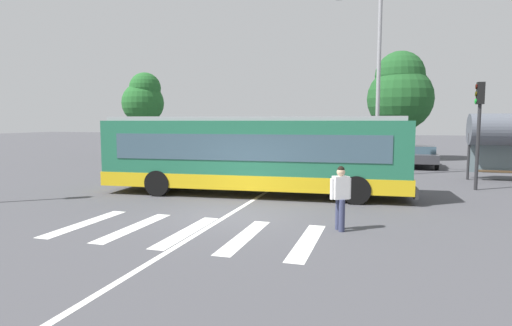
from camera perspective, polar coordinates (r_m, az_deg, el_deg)
ground_plane at (r=13.09m, az=-3.35°, el=-7.06°), size 160.00×160.00×0.00m
city_transit_bus at (r=16.53m, az=-0.38°, el=1.19°), size 12.04×3.43×3.06m
pedestrian_crossing_street at (r=11.33m, az=11.34°, el=-4.18°), size 0.52×0.42×1.72m
parked_car_teal at (r=29.03m, az=-0.63°, el=1.51°), size 2.11×4.61×1.35m
parked_car_blue at (r=28.60m, az=4.71°, el=1.42°), size 1.93×4.53×1.35m
parked_car_silver at (r=27.87m, az=10.36°, el=1.24°), size 1.94×4.53×1.35m
parked_car_white at (r=27.97m, az=15.40°, el=1.14°), size 1.90×4.52×1.35m
parked_car_charcoal at (r=28.45m, az=21.35°, el=1.03°), size 1.95×4.54×1.35m
traffic_light_far_corner at (r=19.82m, az=27.90°, el=5.41°), size 0.33×0.32×4.48m
twin_arm_street_lamp at (r=23.12m, az=16.26°, el=12.77°), size 4.67×0.32×9.52m
background_tree_left at (r=34.25m, az=-14.95°, el=8.36°), size 3.22×3.22×6.62m
background_tree_right at (r=33.62m, az=18.88°, el=9.08°), size 4.83×4.83×8.05m
crosswalk_painted_stripes at (r=11.32m, az=-9.29°, el=-9.14°), size 6.79×3.28×0.01m
lane_center_line at (r=14.97m, az=-1.05°, el=-5.41°), size 0.16×24.00×0.01m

